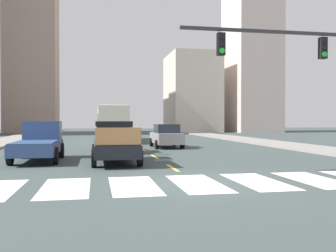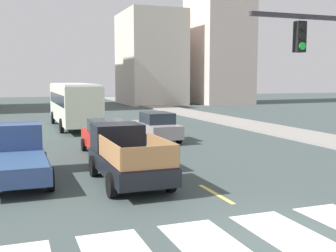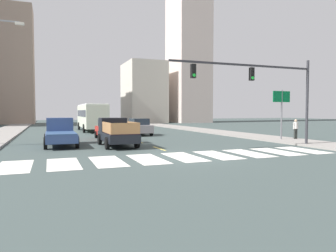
{
  "view_description": "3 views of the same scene",
  "coord_description": "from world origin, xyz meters",
  "px_view_note": "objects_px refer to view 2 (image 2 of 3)",
  "views": [
    {
      "loc": [
        -3.19,
        -11.67,
        2.03
      ],
      "look_at": [
        1.25,
        11.55,
        1.65
      ],
      "focal_mm": 40.5,
      "sensor_mm": 36.0,
      "label": 1
    },
    {
      "loc": [
        -6.07,
        -8.01,
        3.73
      ],
      "look_at": [
        1.95,
        13.77,
        1.1
      ],
      "focal_mm": 45.33,
      "sensor_mm": 36.0,
      "label": 2
    },
    {
      "loc": [
        -6.71,
        -15.03,
        2.43
      ],
      "look_at": [
        1.78,
        7.03,
        1.32
      ],
      "focal_mm": 33.12,
      "sensor_mm": 36.0,
      "label": 3
    }
  ],
  "objects_px": {
    "pickup_stakebed": "(126,155)",
    "pickup_dark": "(17,155)",
    "city_bus": "(74,102)",
    "sedan_near_left": "(107,137)",
    "sedan_far": "(156,127)"
  },
  "relations": [
    {
      "from": "pickup_stakebed",
      "to": "sedan_near_left",
      "type": "xyz_separation_m",
      "value": [
        0.49,
        5.55,
        -0.08
      ]
    },
    {
      "from": "pickup_stakebed",
      "to": "pickup_dark",
      "type": "distance_m",
      "value": 3.98
    },
    {
      "from": "sedan_near_left",
      "to": "city_bus",
      "type": "bearing_deg",
      "value": 90.74
    },
    {
      "from": "city_bus",
      "to": "sedan_near_left",
      "type": "height_order",
      "value": "city_bus"
    },
    {
      "from": "sedan_far",
      "to": "sedan_near_left",
      "type": "relative_size",
      "value": 1.0
    },
    {
      "from": "pickup_dark",
      "to": "sedan_far",
      "type": "bearing_deg",
      "value": 39.69
    },
    {
      "from": "sedan_near_left",
      "to": "pickup_dark",
      "type": "bearing_deg",
      "value": -134.87
    },
    {
      "from": "sedan_far",
      "to": "sedan_near_left",
      "type": "xyz_separation_m",
      "value": [
        -3.69,
        -3.31,
        0.0
      ]
    },
    {
      "from": "pickup_dark",
      "to": "city_bus",
      "type": "distance_m",
      "value": 16.69
    },
    {
      "from": "pickup_dark",
      "to": "city_bus",
      "type": "height_order",
      "value": "city_bus"
    },
    {
      "from": "pickup_stakebed",
      "to": "pickup_dark",
      "type": "relative_size",
      "value": 1.0
    },
    {
      "from": "pickup_dark",
      "to": "city_bus",
      "type": "bearing_deg",
      "value": 71.89
    },
    {
      "from": "pickup_stakebed",
      "to": "city_bus",
      "type": "bearing_deg",
      "value": 87.1
    },
    {
      "from": "pickup_stakebed",
      "to": "pickup_dark",
      "type": "bearing_deg",
      "value": 156.61
    },
    {
      "from": "city_bus",
      "to": "sedan_far",
      "type": "xyz_separation_m",
      "value": [
        3.63,
        -8.76,
        -1.09
      ]
    }
  ]
}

